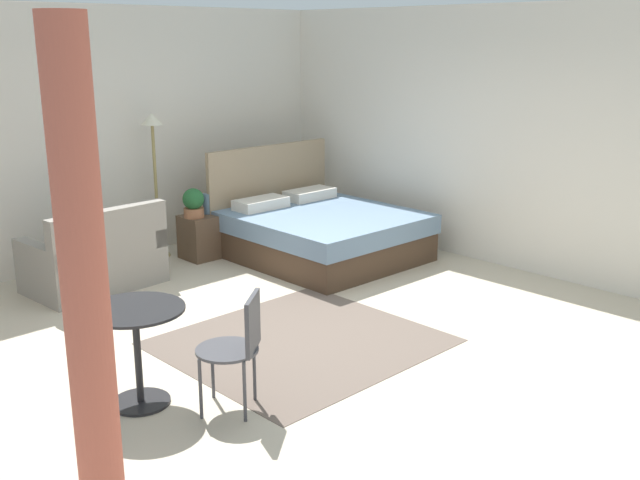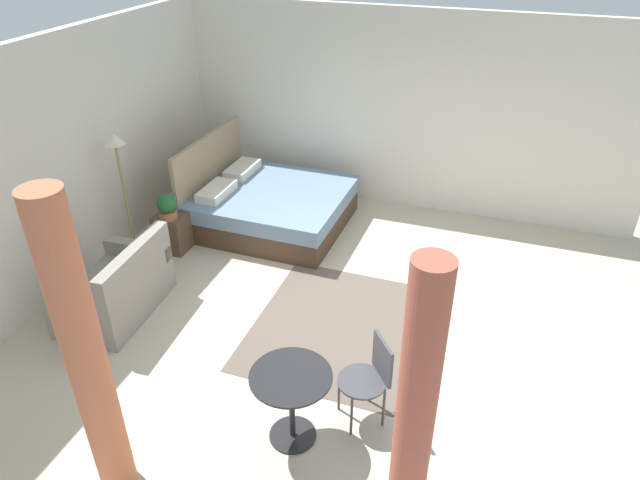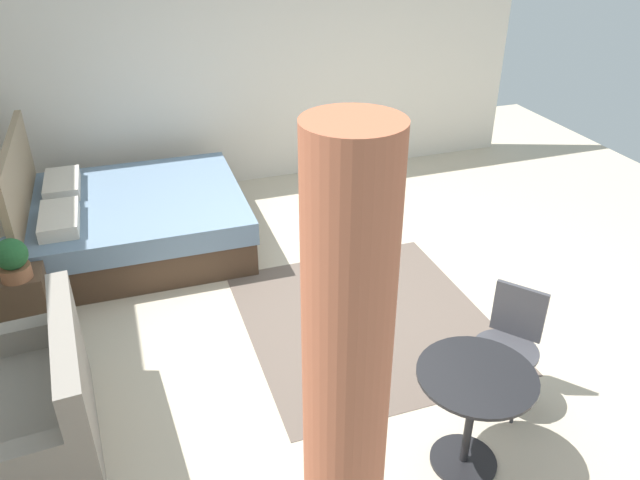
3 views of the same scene
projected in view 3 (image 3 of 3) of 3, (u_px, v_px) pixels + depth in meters
ground_plane at (342, 307)px, 5.26m from camera, size 8.81×9.57×0.02m
wall_right at (253, 61)px, 6.95m from camera, size 0.12×6.57×2.83m
area_rug at (366, 320)px, 5.08m from camera, size 2.08×1.92×0.01m
bed at (132, 220)px, 5.98m from camera, size 1.84×2.01×1.21m
couch at (32, 413)px, 3.79m from camera, size 1.32×0.90×0.87m
nightstand at (23, 299)px, 4.91m from camera, size 0.41×0.40×0.51m
potted_plant at (12, 259)px, 4.63m from camera, size 0.24×0.24×0.33m
vase at (10, 252)px, 4.82m from camera, size 0.11×0.11×0.23m
balcony_table at (473, 402)px, 3.58m from camera, size 0.68×0.68×0.71m
cafe_chair_near_window at (511, 335)px, 4.10m from camera, size 0.60×0.60×0.83m
curtain_right at (344, 480)px, 2.14m from camera, size 0.28×0.28×2.60m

